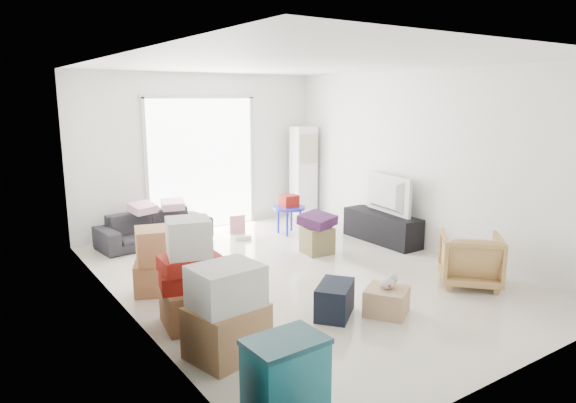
# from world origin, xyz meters

# --- Properties ---
(room_shell) EXTENTS (4.98, 6.48, 3.18)m
(room_shell) POSITION_xyz_m (0.00, 0.00, 1.35)
(room_shell) COLOR beige
(room_shell) RESTS_ON ground
(sliding_door) EXTENTS (2.10, 0.04, 2.33)m
(sliding_door) POSITION_xyz_m (0.00, 2.98, 1.24)
(sliding_door) COLOR white
(sliding_door) RESTS_ON room_shell
(ac_tower) EXTENTS (0.45, 0.30, 1.75)m
(ac_tower) POSITION_xyz_m (1.95, 2.65, 0.88)
(ac_tower) COLOR white
(ac_tower) RESTS_ON room_shell
(tv_console) EXTENTS (0.42, 1.41, 0.47)m
(tv_console) POSITION_xyz_m (2.00, 0.56, 0.23)
(tv_console) COLOR black
(tv_console) RESTS_ON room_shell
(television) EXTENTS (0.75, 1.14, 0.14)m
(television) POSITION_xyz_m (2.00, 0.56, 0.54)
(television) COLOR black
(television) RESTS_ON tv_console
(sofa) EXTENTS (1.80, 0.68, 0.69)m
(sofa) POSITION_xyz_m (-1.07, 2.50, 0.34)
(sofa) COLOR black
(sofa) RESTS_ON room_shell
(pillow_left) EXTENTS (0.41, 0.37, 0.11)m
(pillow_left) POSITION_xyz_m (-1.25, 2.50, 0.74)
(pillow_left) COLOR #E3A6BC
(pillow_left) RESTS_ON sofa
(pillow_right) EXTENTS (0.42, 0.37, 0.13)m
(pillow_right) POSITION_xyz_m (-0.75, 2.50, 0.75)
(pillow_right) COLOR #E3A6BC
(pillow_right) RESTS_ON sofa
(armchair) EXTENTS (0.96, 0.96, 0.72)m
(armchair) POSITION_xyz_m (1.53, -1.47, 0.36)
(armchair) COLOR tan
(armchair) RESTS_ON room_shell
(storage_bins) EXTENTS (0.57, 0.41, 0.64)m
(storage_bins) POSITION_xyz_m (-1.90, -2.48, 0.32)
(storage_bins) COLOR #135C6A
(storage_bins) RESTS_ON room_shell
(box_stack_a) EXTENTS (0.74, 0.67, 0.85)m
(box_stack_a) POSITION_xyz_m (-1.80, -1.38, 0.41)
(box_stack_a) COLOR #B27350
(box_stack_a) RESTS_ON room_shell
(box_stack_b) EXTENTS (0.68, 0.63, 1.12)m
(box_stack_b) POSITION_xyz_m (-1.80, -0.60, 0.49)
(box_stack_b) COLOR #B27350
(box_stack_b) RESTS_ON room_shell
(box_stack_c) EXTENTS (0.66, 0.61, 0.79)m
(box_stack_c) POSITION_xyz_m (-1.77, 0.46, 0.38)
(box_stack_c) COLOR #B27350
(box_stack_c) RESTS_ON room_shell
(loose_box) EXTENTS (0.52, 0.52, 0.31)m
(loose_box) POSITION_xyz_m (-1.47, -0.27, 0.16)
(loose_box) COLOR #B27350
(loose_box) RESTS_ON room_shell
(duffel_bag) EXTENTS (0.64, 0.60, 0.35)m
(duffel_bag) POSITION_xyz_m (-0.44, -1.24, 0.18)
(duffel_bag) COLOR black
(duffel_bag) RESTS_ON room_shell
(ottoman) EXTENTS (0.45, 0.45, 0.40)m
(ottoman) POSITION_xyz_m (0.76, 0.65, 0.20)
(ottoman) COLOR olive
(ottoman) RESTS_ON room_shell
(blanket) EXTENTS (0.54, 0.54, 0.14)m
(blanket) POSITION_xyz_m (0.76, 0.65, 0.47)
(blanket) COLOR #401D49
(blanket) RESTS_ON ottoman
(kids_table) EXTENTS (0.54, 0.54, 0.67)m
(kids_table) POSITION_xyz_m (1.04, 1.81, 0.48)
(kids_table) COLOR #1F25C8
(kids_table) RESTS_ON room_shell
(toy_walker) EXTENTS (0.31, 0.28, 0.38)m
(toy_walker) POSITION_xyz_m (0.18, 2.00, 0.11)
(toy_walker) COLOR silver
(toy_walker) RESTS_ON room_shell
(wood_crate) EXTENTS (0.59, 0.59, 0.28)m
(wood_crate) POSITION_xyz_m (0.05, -1.52, 0.14)
(wood_crate) COLOR tan
(wood_crate) RESTS_ON room_shell
(plush_bunny) EXTENTS (0.27, 0.16, 0.13)m
(plush_bunny) POSITION_xyz_m (0.08, -1.51, 0.34)
(plush_bunny) COLOR #B2ADA8
(plush_bunny) RESTS_ON wood_crate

